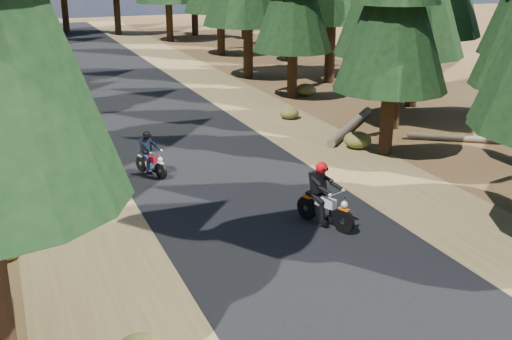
# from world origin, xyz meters

# --- Properties ---
(ground) EXTENTS (120.00, 120.00, 0.00)m
(ground) POSITION_xyz_m (0.00, 0.00, 0.00)
(ground) COLOR #452F18
(ground) RESTS_ON ground
(road) EXTENTS (6.00, 100.00, 0.01)m
(road) POSITION_xyz_m (0.00, 5.00, 0.01)
(road) COLOR black
(road) RESTS_ON ground
(shoulder_l) EXTENTS (3.20, 100.00, 0.01)m
(shoulder_l) POSITION_xyz_m (-4.60, 5.00, 0.00)
(shoulder_l) COLOR brown
(shoulder_l) RESTS_ON ground
(shoulder_r) EXTENTS (3.20, 100.00, 0.01)m
(shoulder_r) POSITION_xyz_m (4.60, 5.00, 0.00)
(shoulder_r) COLOR brown
(shoulder_r) RESTS_ON ground
(log_near) EXTENTS (4.14, 4.14, 0.32)m
(log_near) POSITION_xyz_m (6.62, 7.78, 0.16)
(log_near) COLOR #4C4233
(log_near) RESTS_ON ground
(log_far) EXTENTS (3.30, 2.36, 0.24)m
(log_far) POSITION_xyz_m (9.47, 4.71, 0.12)
(log_far) COLOR #4C4233
(log_far) RESTS_ON ground
(understory_shrubs) EXTENTS (15.13, 28.82, 0.59)m
(understory_shrubs) POSITION_xyz_m (1.13, 6.28, 0.26)
(understory_shrubs) COLOR #474C1E
(understory_shrubs) RESTS_ON ground
(rider_lead) EXTENTS (1.21, 1.95, 1.67)m
(rider_lead) POSITION_xyz_m (1.17, -0.29, 0.56)
(rider_lead) COLOR beige
(rider_lead) RESTS_ON road
(rider_follow) EXTENTS (1.04, 1.63, 1.40)m
(rider_follow) POSITION_xyz_m (-2.02, 5.27, 0.47)
(rider_follow) COLOR maroon
(rider_follow) RESTS_ON road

